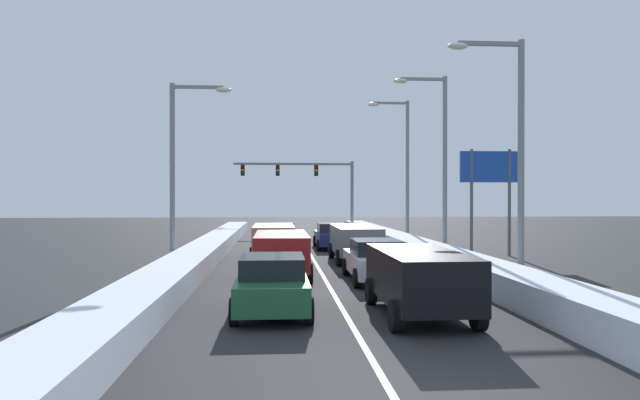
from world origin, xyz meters
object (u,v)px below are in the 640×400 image
at_px(suv_black_right_lane_nearest, 419,276).
at_px(sedan_green_center_lane_nearest, 272,283).
at_px(suv_red_center_lane_second, 281,251).
at_px(suv_gray_right_lane_third, 355,240).
at_px(suv_tan_center_lane_third, 274,238).
at_px(traffic_light_gantry, 310,178).
at_px(roadside_sign_right, 491,178).
at_px(street_lamp_right_near, 511,140).
at_px(street_lamp_right_mid, 438,151).
at_px(sedan_navy_right_lane_fourth, 332,236).
at_px(sedan_white_right_lane_second, 375,260).
at_px(street_lamp_right_far, 402,160).
at_px(sedan_silver_center_lane_fourth, 279,235).
at_px(street_lamp_left_mid, 181,157).

xyz_separation_m(suv_black_right_lane_nearest, sedan_green_center_lane_nearest, (-3.75, 0.77, -0.25)).
xyz_separation_m(sedan_green_center_lane_nearest, suv_red_center_lane_second, (0.29, 6.45, 0.25)).
xyz_separation_m(suv_gray_right_lane_third, suv_tan_center_lane_third, (-3.85, 1.35, 0.00)).
xyz_separation_m(sedan_green_center_lane_nearest, traffic_light_gantry, (3.08, 35.15, 3.96)).
bearing_deg(roadside_sign_right, suv_gray_right_lane_third, -165.51).
distance_m(street_lamp_right_near, street_lamp_right_mid, 8.42).
bearing_deg(sedan_navy_right_lane_fourth, sedan_white_right_lane_second, -88.52).
xyz_separation_m(suv_red_center_lane_second, street_lamp_right_far, (7.76, 13.98, 4.38)).
height_order(suv_tan_center_lane_third, street_lamp_right_near, street_lamp_right_near).
distance_m(suv_tan_center_lane_third, street_lamp_right_far, 11.92).
xyz_separation_m(suv_red_center_lane_second, street_lamp_right_mid, (7.65, 5.57, 4.26)).
bearing_deg(suv_gray_right_lane_third, roadside_sign_right, 14.49).
distance_m(suv_black_right_lane_nearest, suv_tan_center_lane_third, 14.14).
relative_size(suv_black_right_lane_nearest, suv_red_center_lane_second, 1.00).
bearing_deg(roadside_sign_right, suv_tan_center_lane_third, -177.29).
bearing_deg(sedan_silver_center_lane_fourth, street_lamp_left_mid, -114.99).
distance_m(suv_black_right_lane_nearest, sedan_white_right_lane_second, 6.10).
distance_m(street_lamp_right_mid, roadside_sign_right, 3.65).
bearing_deg(suv_tan_center_lane_third, street_lamp_right_far, 43.15).
bearing_deg(street_lamp_right_far, sedan_silver_center_lane_fourth, -170.85).
bearing_deg(sedan_navy_right_lane_fourth, suv_black_right_lane_nearest, -88.81).
height_order(street_lamp_left_mid, roadside_sign_right, street_lamp_left_mid).
bearing_deg(suv_gray_right_lane_third, street_lamp_right_far, 64.61).
bearing_deg(sedan_green_center_lane_nearest, street_lamp_left_mid, 112.00).
xyz_separation_m(suv_gray_right_lane_third, street_lamp_right_mid, (4.13, 0.51, 4.26)).
bearing_deg(traffic_light_gantry, suv_red_center_lane_second, -95.55).
bearing_deg(street_lamp_right_near, street_lamp_right_mid, 90.57).
bearing_deg(street_lamp_right_mid, roadside_sign_right, 23.50).
bearing_deg(street_lamp_right_mid, sedan_navy_right_lane_fourth, 126.26).
distance_m(sedan_silver_center_lane_fourth, traffic_light_gantry, 16.69).
bearing_deg(street_lamp_right_mid, street_lamp_right_far, 89.23).
xyz_separation_m(street_lamp_right_mid, street_lamp_left_mid, (-11.96, -2.05, -0.49)).
bearing_deg(sedan_navy_right_lane_fourth, sedan_silver_center_lane_fourth, 163.28).
height_order(suv_gray_right_lane_third, traffic_light_gantry, traffic_light_gantry).
relative_size(street_lamp_left_mid, roadside_sign_right, 1.45).
relative_size(sedan_green_center_lane_nearest, street_lamp_right_far, 0.49).
bearing_deg(traffic_light_gantry, suv_gray_right_lane_third, -88.23).
relative_size(sedan_navy_right_lane_fourth, street_lamp_right_mid, 0.51).
xyz_separation_m(sedan_silver_center_lane_fourth, street_lamp_left_mid, (-4.30, -9.22, 4.02)).
xyz_separation_m(suv_gray_right_lane_third, street_lamp_left_mid, (-7.84, -1.54, 3.77)).
bearing_deg(street_lamp_right_mid, sedan_green_center_lane_nearest, -123.45).
bearing_deg(street_lamp_right_mid, street_lamp_left_mid, -170.26).
relative_size(sedan_navy_right_lane_fourth, street_lamp_right_near, 0.54).
height_order(suv_tan_center_lane_third, street_lamp_right_far, street_lamp_right_far).
height_order(sedan_white_right_lane_second, street_lamp_right_near, street_lamp_right_near).
height_order(suv_gray_right_lane_third, street_lamp_left_mid, street_lamp_left_mid).
distance_m(street_lamp_right_mid, street_lamp_right_far, 8.42).
xyz_separation_m(sedan_green_center_lane_nearest, street_lamp_right_far, (8.05, 20.43, 4.63)).
bearing_deg(sedan_white_right_lane_second, street_lamp_right_far, 73.92).
distance_m(sedan_white_right_lane_second, street_lamp_right_near, 6.29).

